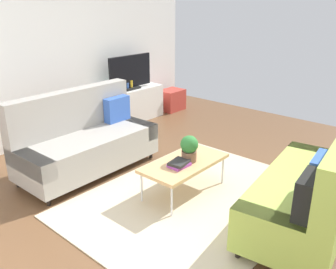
{
  "coord_description": "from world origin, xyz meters",
  "views": [
    {
      "loc": [
        -3.0,
        -2.49,
        2.22
      ],
      "look_at": [
        0.13,
        0.26,
        0.65
      ],
      "focal_mm": 38.02,
      "sensor_mm": 36.0,
      "label": 1
    }
  ],
  "objects_px": {
    "tv": "(130,73)",
    "bottle_2": "(131,85)",
    "table_book_0": "(179,165)",
    "tv_console": "(131,105)",
    "storage_trunk": "(171,100)",
    "vase_1": "(113,87)",
    "coffee_table": "(184,164)",
    "potted_plant": "(189,148)",
    "vase_0": "(104,89)",
    "bottle_1": "(127,87)",
    "couch_green": "(313,189)",
    "bottle_0": "(124,86)",
    "couch_beige": "(86,140)"
  },
  "relations": [
    {
      "from": "couch_beige",
      "to": "bottle_1",
      "type": "bearing_deg",
      "value": -149.69
    },
    {
      "from": "coffee_table",
      "to": "potted_plant",
      "type": "distance_m",
      "value": 0.2
    },
    {
      "from": "potted_plant",
      "to": "bottle_1",
      "type": "bearing_deg",
      "value": 61.91
    },
    {
      "from": "tv",
      "to": "storage_trunk",
      "type": "relative_size",
      "value": 1.92
    },
    {
      "from": "table_book_0",
      "to": "vase_1",
      "type": "bearing_deg",
      "value": 64.3
    },
    {
      "from": "potted_plant",
      "to": "vase_0",
      "type": "relative_size",
      "value": 1.72
    },
    {
      "from": "vase_0",
      "to": "tv_console",
      "type": "bearing_deg",
      "value": -4.93
    },
    {
      "from": "coffee_table",
      "to": "bottle_0",
      "type": "xyz_separation_m",
      "value": [
        1.31,
        2.51,
        0.35
      ]
    },
    {
      "from": "storage_trunk",
      "to": "potted_plant",
      "type": "relative_size",
      "value": 1.62
    },
    {
      "from": "coffee_table",
      "to": "storage_trunk",
      "type": "xyz_separation_m",
      "value": [
        2.61,
        2.45,
        -0.17
      ]
    },
    {
      "from": "table_book_0",
      "to": "tv_console",
      "type": "bearing_deg",
      "value": 57.47
    },
    {
      "from": "table_book_0",
      "to": "bottle_1",
      "type": "bearing_deg",
      "value": 58.73
    },
    {
      "from": "coffee_table",
      "to": "tv_console",
      "type": "distance_m",
      "value": 2.97
    },
    {
      "from": "tv_console",
      "to": "potted_plant",
      "type": "bearing_deg",
      "value": -119.49
    },
    {
      "from": "potted_plant",
      "to": "vase_1",
      "type": "height_order",
      "value": "vase_1"
    },
    {
      "from": "coffee_table",
      "to": "potted_plant",
      "type": "bearing_deg",
      "value": -33.25
    },
    {
      "from": "tv_console",
      "to": "bottle_0",
      "type": "relative_size",
      "value": 6.95
    },
    {
      "from": "potted_plant",
      "to": "vase_0",
      "type": "height_order",
      "value": "vase_0"
    },
    {
      "from": "vase_1",
      "to": "bottle_0",
      "type": "bearing_deg",
      "value": -25.8
    },
    {
      "from": "storage_trunk",
      "to": "table_book_0",
      "type": "distance_m",
      "value": 3.72
    },
    {
      "from": "vase_0",
      "to": "couch_beige",
      "type": "bearing_deg",
      "value": -138.07
    },
    {
      "from": "tv_console",
      "to": "bottle_1",
      "type": "height_order",
      "value": "bottle_1"
    },
    {
      "from": "tv_console",
      "to": "bottle_0",
      "type": "bearing_deg",
      "value": -168.39
    },
    {
      "from": "vase_0",
      "to": "bottle_0",
      "type": "distance_m",
      "value": 0.4
    },
    {
      "from": "couch_beige",
      "to": "bottle_2",
      "type": "relative_size",
      "value": 11.24
    },
    {
      "from": "storage_trunk",
      "to": "vase_1",
      "type": "relative_size",
      "value": 2.81
    },
    {
      "from": "couch_green",
      "to": "bottle_1",
      "type": "distance_m",
      "value": 4.1
    },
    {
      "from": "coffee_table",
      "to": "storage_trunk",
      "type": "height_order",
      "value": "storage_trunk"
    },
    {
      "from": "bottle_0",
      "to": "bottle_2",
      "type": "distance_m",
      "value": 0.19
    },
    {
      "from": "tv_console",
      "to": "vase_0",
      "type": "height_order",
      "value": "vase_0"
    },
    {
      "from": "couch_beige",
      "to": "bottle_2",
      "type": "bearing_deg",
      "value": -151.05
    },
    {
      "from": "potted_plant",
      "to": "bottle_2",
      "type": "bearing_deg",
      "value": 60.19
    },
    {
      "from": "coffee_table",
      "to": "vase_1",
      "type": "distance_m",
      "value": 2.86
    },
    {
      "from": "tv_console",
      "to": "vase_1",
      "type": "distance_m",
      "value": 0.56
    },
    {
      "from": "tv",
      "to": "bottle_2",
      "type": "height_order",
      "value": "tv"
    },
    {
      "from": "potted_plant",
      "to": "bottle_2",
      "type": "xyz_separation_m",
      "value": [
        1.46,
        2.54,
        0.14
      ]
    },
    {
      "from": "bottle_1",
      "to": "table_book_0",
      "type": "bearing_deg",
      "value": -121.27
    },
    {
      "from": "couch_beige",
      "to": "vase_0",
      "type": "bearing_deg",
      "value": -139.11
    },
    {
      "from": "coffee_table",
      "to": "vase_1",
      "type": "bearing_deg",
      "value": 66.58
    },
    {
      "from": "storage_trunk",
      "to": "table_book_0",
      "type": "xyz_separation_m",
      "value": [
        -2.75,
        -2.49,
        0.22
      ]
    },
    {
      "from": "bottle_0",
      "to": "bottle_1",
      "type": "xyz_separation_m",
      "value": [
        0.09,
        0.0,
        -0.03
      ]
    },
    {
      "from": "couch_green",
      "to": "bottle_0",
      "type": "relative_size",
      "value": 9.89
    },
    {
      "from": "vase_1",
      "to": "bottle_2",
      "type": "height_order",
      "value": "vase_1"
    },
    {
      "from": "bottle_0",
      "to": "tv",
      "type": "bearing_deg",
      "value": 5.87
    },
    {
      "from": "tv_console",
      "to": "couch_green",
      "type": "bearing_deg",
      "value": -107.01
    },
    {
      "from": "tv_console",
      "to": "bottle_1",
      "type": "relative_size",
      "value": 9.81
    },
    {
      "from": "potted_plant",
      "to": "table_book_0",
      "type": "bearing_deg",
      "value": -178.5
    },
    {
      "from": "couch_beige",
      "to": "bottle_0",
      "type": "xyz_separation_m",
      "value": [
        1.7,
        1.09,
        0.3
      ]
    },
    {
      "from": "coffee_table",
      "to": "vase_1",
      "type": "height_order",
      "value": "vase_1"
    },
    {
      "from": "couch_green",
      "to": "bottle_2",
      "type": "height_order",
      "value": "couch_green"
    }
  ]
}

